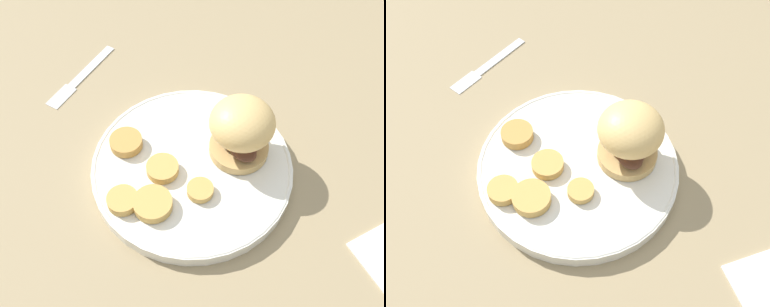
# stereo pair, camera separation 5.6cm
# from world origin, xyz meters

# --- Properties ---
(ground_plane) EXTENTS (4.00, 4.00, 0.00)m
(ground_plane) POSITION_xyz_m (0.00, 0.00, 0.00)
(ground_plane) COLOR #937F5B
(dinner_plate) EXTENTS (0.29, 0.29, 0.02)m
(dinner_plate) POSITION_xyz_m (0.00, 0.00, 0.01)
(dinner_plate) COLOR white
(dinner_plate) RESTS_ON ground_plane
(sandwich) EXTENTS (0.09, 0.09, 0.09)m
(sandwich) POSITION_xyz_m (0.05, -0.05, 0.07)
(sandwich) COLOR tan
(sandwich) RESTS_ON dinner_plate
(potato_round_0) EXTENTS (0.05, 0.05, 0.01)m
(potato_round_0) POSITION_xyz_m (-0.01, 0.10, 0.03)
(potato_round_0) COLOR #BC8942
(potato_round_0) RESTS_ON dinner_plate
(potato_round_1) EXTENTS (0.04, 0.04, 0.01)m
(potato_round_1) POSITION_xyz_m (-0.10, 0.05, 0.03)
(potato_round_1) COLOR tan
(potato_round_1) RESTS_ON dinner_plate
(potato_round_2) EXTENTS (0.05, 0.05, 0.01)m
(potato_round_2) POSITION_xyz_m (-0.08, 0.02, 0.03)
(potato_round_2) COLOR tan
(potato_round_2) RESTS_ON dinner_plate
(potato_round_3) EXTENTS (0.05, 0.05, 0.01)m
(potato_round_3) POSITION_xyz_m (-0.03, 0.03, 0.03)
(potato_round_3) COLOR tan
(potato_round_3) RESTS_ON dinner_plate
(potato_round_4) EXTENTS (0.04, 0.04, 0.01)m
(potato_round_4) POSITION_xyz_m (-0.04, -0.03, 0.03)
(potato_round_4) COLOR tan
(potato_round_4) RESTS_ON dinner_plate
(fork) EXTENTS (0.17, 0.03, 0.00)m
(fork) POSITION_xyz_m (0.09, 0.26, 0.00)
(fork) COLOR silver
(fork) RESTS_ON ground_plane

